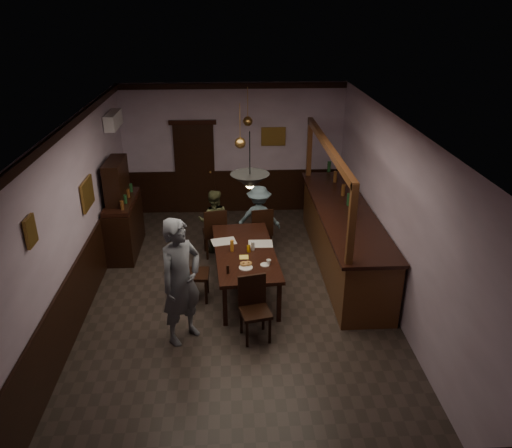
{
  "coord_description": "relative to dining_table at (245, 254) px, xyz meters",
  "views": [
    {
      "loc": [
        -0.08,
        -7.05,
        4.67
      ],
      "look_at": [
        0.33,
        0.65,
        1.15
      ],
      "focal_mm": 35.0,
      "sensor_mm": 36.0,
      "label": 1
    }
  ],
  "objects": [
    {
      "name": "soda_can",
      "position": [
        0.06,
        -0.05,
        0.12
      ],
      "size": [
        0.07,
        0.07,
        0.12
      ],
      "primitive_type": "cylinder",
      "color": "#F2B014",
      "rests_on": "dining_table"
    },
    {
      "name": "sideboard",
      "position": [
        -2.34,
        1.56,
        0.07
      ],
      "size": [
        0.51,
        1.43,
        1.9
      ],
      "color": "black",
      "rests_on": "ground"
    },
    {
      "name": "pepper_mill",
      "position": [
        -0.29,
        -0.75,
        0.13
      ],
      "size": [
        0.04,
        0.04,
        0.14
      ],
      "primitive_type": "cylinder",
      "color": "black",
      "rests_on": "dining_table"
    },
    {
      "name": "door_back",
      "position": [
        -1.03,
        3.5,
        0.36
      ],
      "size": [
        0.9,
        0.06,
        2.1
      ],
      "primitive_type": "cube",
      "color": "black",
      "rests_on": "ground"
    },
    {
      "name": "picture_back",
      "position": [
        0.77,
        3.51,
        1.11
      ],
      "size": [
        0.55,
        0.04,
        0.42
      ],
      "color": "olive",
      "rests_on": "ground"
    },
    {
      "name": "person_seated_left",
      "position": [
        -0.56,
        1.51,
        -0.04
      ],
      "size": [
        0.63,
        0.49,
        1.28
      ],
      "primitive_type": "imported",
      "rotation": [
        0.0,
        0.0,
        3.13
      ],
      "color": "#4B5030",
      "rests_on": "ground"
    },
    {
      "name": "beer_glass",
      "position": [
        -0.22,
        -0.01,
        0.16
      ],
      "size": [
        0.06,
        0.06,
        0.2
      ],
      "primitive_type": "cylinder",
      "color": "#BF721E",
      "rests_on": "dining_table"
    },
    {
      "name": "water_glass",
      "position": [
        0.14,
        0.02,
        0.14
      ],
      "size": [
        0.06,
        0.06,
        0.15
      ],
      "primitive_type": "cylinder",
      "color": "silver",
      "rests_on": "dining_table"
    },
    {
      "name": "person_seated_right",
      "position": [
        0.33,
        1.58,
        -0.02
      ],
      "size": [
        0.91,
        0.59,
        1.32
      ],
      "primitive_type": "imported",
      "rotation": [
        0.0,
        0.0,
        3.02
      ],
      "color": "slate",
      "rests_on": "ground"
    },
    {
      "name": "pastry_plate",
      "position": [
        -0.01,
        -0.6,
        0.07
      ],
      "size": [
        0.22,
        0.22,
        0.01
      ],
      "primitive_type": "cylinder",
      "color": "white",
      "rests_on": "dining_table"
    },
    {
      "name": "room",
      "position": [
        -0.13,
        -0.45,
        0.81
      ],
      "size": [
        5.01,
        8.01,
        3.01
      ],
      "color": "#2D2621",
      "rests_on": "ground"
    },
    {
      "name": "chair_near",
      "position": [
        0.09,
        -1.32,
        -0.15
      ],
      "size": [
        0.5,
        0.5,
        0.98
      ],
      "rotation": [
        0.0,
        0.0,
        0.22
      ],
      "color": "black",
      "rests_on": "ground"
    },
    {
      "name": "dining_table",
      "position": [
        0.0,
        0.0,
        0.0
      ],
      "size": [
        1.16,
        2.27,
        0.75
      ],
      "rotation": [
        0.0,
        0.0,
        0.07
      ],
      "color": "black",
      "rests_on": "ground"
    },
    {
      "name": "person_standing",
      "position": [
        -0.95,
        -1.32,
        0.28
      ],
      "size": [
        0.83,
        0.83,
        1.94
      ],
      "primitive_type": "imported",
      "rotation": [
        0.0,
        0.0,
        0.8
      ],
      "color": "slate",
      "rests_on": "ground"
    },
    {
      "name": "newspaper_right",
      "position": [
        0.28,
        0.23,
        0.07
      ],
      "size": [
        0.43,
        0.31,
        0.01
      ],
      "primitive_type": "cube",
      "rotation": [
        0.0,
        0.0,
        -0.03
      ],
      "color": "silver",
      "rests_on": "dining_table"
    },
    {
      "name": "chair_far_left",
      "position": [
        -0.54,
        1.23,
        -0.13
      ],
      "size": [
        0.5,
        0.5,
        1.01
      ],
      "rotation": [
        0.0,
        0.0,
        3.3
      ],
      "color": "black",
      "rests_on": "ground"
    },
    {
      "name": "picture_left_small",
      "position": [
        -2.59,
        -2.05,
        1.46
      ],
      "size": [
        0.04,
        0.28,
        0.36
      ],
      "color": "olive",
      "rests_on": "ground"
    },
    {
      "name": "pendant_brass_mid",
      "position": [
        -0.03,
        1.18,
        1.61
      ],
      "size": [
        0.2,
        0.2,
        0.81
      ],
      "color": "#BF8C3F",
      "rests_on": "ground"
    },
    {
      "name": "pendant_iron",
      "position": [
        0.06,
        -0.8,
        1.59
      ],
      "size": [
        0.56,
        0.56,
        0.83
      ],
      "color": "black",
      "rests_on": "ground"
    },
    {
      "name": "chair_far_right",
      "position": [
        0.36,
        1.3,
        -0.15
      ],
      "size": [
        0.49,
        0.49,
        0.99
      ],
      "rotation": [
        0.0,
        0.0,
        3.3
      ],
      "color": "black",
      "rests_on": "ground"
    },
    {
      "name": "ac_unit",
      "position": [
        -2.51,
        2.45,
        1.76
      ],
      "size": [
        0.2,
        0.85,
        0.3
      ],
      "color": "white",
      "rests_on": "ground"
    },
    {
      "name": "chair_side",
      "position": [
        -0.92,
        -0.26,
        -0.14
      ],
      "size": [
        0.45,
        0.45,
        1.0
      ],
      "rotation": [
        0.0,
        0.0,
        1.54
      ],
      "color": "black",
      "rests_on": "ground"
    },
    {
      "name": "napkin",
      "position": [
        -0.02,
        -0.24,
        0.07
      ],
      "size": [
        0.16,
        0.16,
        0.0
      ],
      "primitive_type": "cube",
      "rotation": [
        0.0,
        0.0,
        0.07
      ],
      "color": "#FFE45D",
      "rests_on": "dining_table"
    },
    {
      "name": "pendant_brass_far",
      "position": [
        0.17,
        2.87,
        1.61
      ],
      "size": [
        0.2,
        0.2,
        0.81
      ],
      "color": "#BF8C3F",
      "rests_on": "ground"
    },
    {
      "name": "picture_left_large",
      "position": [
        -2.59,
        0.35,
        1.01
      ],
      "size": [
        0.04,
        0.62,
        0.48
      ],
      "color": "olive",
      "rests_on": "ground"
    },
    {
      "name": "coffee_cup",
      "position": [
        0.37,
        -0.51,
        0.11
      ],
      "size": [
        0.09,
        0.09,
        0.07
      ],
      "primitive_type": "imported",
      "rotation": [
        0.0,
        0.0,
        0.07
      ],
      "color": "white",
      "rests_on": "saucer"
    },
    {
      "name": "newspaper_left",
      "position": [
        -0.36,
        0.36,
        0.07
      ],
      "size": [
        0.47,
        0.38,
        0.01
      ],
      "primitive_type": "cube",
      "rotation": [
        0.0,
        0.0,
        0.21
      ],
      "color": "silver",
      "rests_on": "dining_table"
    },
    {
      "name": "saucer",
      "position": [
        0.31,
        -0.52,
        0.07
      ],
      "size": [
        0.15,
        0.15,
        0.01
      ],
      "primitive_type": "cylinder",
      "color": "white",
      "rests_on": "dining_table"
    },
    {
      "name": "bar_counter",
      "position": [
        1.86,
        0.78,
        -0.08
      ],
      "size": [
        0.99,
        4.25,
        2.38
      ],
      "color": "#482B13",
      "rests_on": "ground"
    },
    {
      "name": "pastry_ring_a",
      "position": [
        -0.03,
        -0.52,
        0.1
      ],
      "size": [
        0.13,
        0.13,
        0.04
      ],
      "primitive_type": "torus",
      "color": "#C68C47",
      "rests_on": "pastry_plate"
    },
    {
      "name": "pastry_ring_b",
      "position": [
        0.03,
        -0.51,
        0.1
      ],
      "size": [
        0.13,
        0.13,
        0.04
      ],
      "primitive_type": "torus",
      "color": "#C68C47",
      "rests_on": "pastry_plate"
    }
  ]
}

